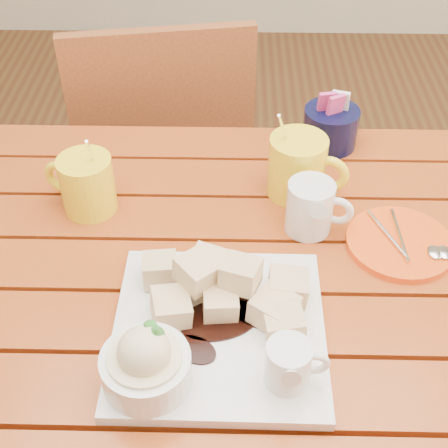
{
  "coord_description": "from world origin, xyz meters",
  "views": [
    {
      "loc": [
        0.0,
        -0.69,
        1.45
      ],
      "look_at": [
        -0.02,
        0.02,
        0.82
      ],
      "focal_mm": 50.0,
      "sensor_mm": 36.0,
      "label": 1
    }
  ],
  "objects_px": {
    "dessert_plate": "(205,330)",
    "orange_saucer": "(401,243)",
    "table": "(233,310)",
    "coffee_mug_left": "(86,183)",
    "chair_far": "(165,155)",
    "coffee_mug_right": "(299,166)"
  },
  "relations": [
    {
      "from": "table",
      "to": "chair_far",
      "type": "xyz_separation_m",
      "value": [
        -0.19,
        0.65,
        -0.14
      ]
    },
    {
      "from": "coffee_mug_right",
      "to": "dessert_plate",
      "type": "bearing_deg",
      "value": -93.41
    },
    {
      "from": "coffee_mug_right",
      "to": "coffee_mug_left",
      "type": "bearing_deg",
      "value": -152.31
    },
    {
      "from": "chair_far",
      "to": "coffee_mug_left",
      "type": "bearing_deg",
      "value": 72.75
    },
    {
      "from": "table",
      "to": "chair_far",
      "type": "distance_m",
      "value": 0.69
    },
    {
      "from": "orange_saucer",
      "to": "chair_far",
      "type": "distance_m",
      "value": 0.8
    },
    {
      "from": "orange_saucer",
      "to": "chair_far",
      "type": "relative_size",
      "value": 0.19
    },
    {
      "from": "dessert_plate",
      "to": "orange_saucer",
      "type": "distance_m",
      "value": 0.37
    },
    {
      "from": "coffee_mug_left",
      "to": "orange_saucer",
      "type": "distance_m",
      "value": 0.53
    },
    {
      "from": "orange_saucer",
      "to": "coffee_mug_right",
      "type": "bearing_deg",
      "value": 139.34
    },
    {
      "from": "coffee_mug_right",
      "to": "orange_saucer",
      "type": "xyz_separation_m",
      "value": [
        0.16,
        -0.14,
        -0.05
      ]
    },
    {
      "from": "coffee_mug_right",
      "to": "chair_far",
      "type": "distance_m",
      "value": 0.63
    },
    {
      "from": "coffee_mug_left",
      "to": "coffee_mug_right",
      "type": "distance_m",
      "value": 0.37
    },
    {
      "from": "table",
      "to": "orange_saucer",
      "type": "height_order",
      "value": "orange_saucer"
    },
    {
      "from": "coffee_mug_left",
      "to": "dessert_plate",
      "type": "bearing_deg",
      "value": -32.89
    },
    {
      "from": "dessert_plate",
      "to": "coffee_mug_right",
      "type": "height_order",
      "value": "coffee_mug_right"
    },
    {
      "from": "dessert_plate",
      "to": "chair_far",
      "type": "bearing_deg",
      "value": 100.41
    },
    {
      "from": "orange_saucer",
      "to": "dessert_plate",
      "type": "bearing_deg",
      "value": -146.05
    },
    {
      "from": "table",
      "to": "dessert_plate",
      "type": "height_order",
      "value": "dessert_plate"
    },
    {
      "from": "dessert_plate",
      "to": "chair_far",
      "type": "height_order",
      "value": "chair_far"
    },
    {
      "from": "table",
      "to": "coffee_mug_left",
      "type": "relative_size",
      "value": 7.87
    },
    {
      "from": "coffee_mug_right",
      "to": "orange_saucer",
      "type": "height_order",
      "value": "coffee_mug_right"
    }
  ]
}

